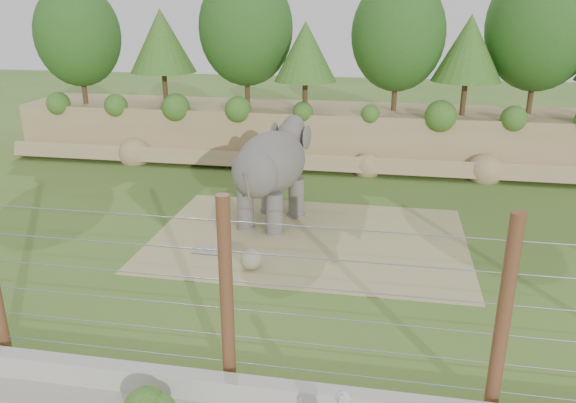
# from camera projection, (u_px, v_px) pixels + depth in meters

# --- Properties ---
(ground) EXTENTS (90.00, 90.00, 0.00)m
(ground) POSITION_uv_depth(u_px,v_px,m) (275.00, 280.00, 15.46)
(ground) COLOR #416625
(ground) RESTS_ON ground
(back_embankment) EXTENTS (30.00, 5.52, 8.77)m
(back_embankment) POSITION_uv_depth(u_px,v_px,m) (342.00, 77.00, 25.78)
(back_embankment) COLOR #978559
(back_embankment) RESTS_ON ground
(dirt_patch) EXTENTS (10.00, 7.00, 0.02)m
(dirt_patch) POSITION_uv_depth(u_px,v_px,m) (309.00, 238.00, 18.15)
(dirt_patch) COLOR tan
(dirt_patch) RESTS_ON ground
(drain_grate) EXTENTS (1.00, 0.60, 0.03)m
(drain_grate) POSITION_uv_depth(u_px,v_px,m) (210.00, 250.00, 17.22)
(drain_grate) COLOR #262628
(drain_grate) RESTS_ON dirt_patch
(elephant) EXTENTS (2.71, 4.43, 3.34)m
(elephant) POSITION_uv_depth(u_px,v_px,m) (271.00, 177.00, 18.93)
(elephant) COLOR #645D59
(elephant) RESTS_ON ground
(stone_ball) EXTENTS (0.62, 0.62, 0.62)m
(stone_ball) POSITION_uv_depth(u_px,v_px,m) (251.00, 259.00, 15.97)
(stone_ball) COLOR gray
(stone_ball) RESTS_ON dirt_patch
(retaining_wall) EXTENTS (26.00, 0.35, 0.50)m
(retaining_wall) POSITION_uv_depth(u_px,v_px,m) (223.00, 388.00, 10.74)
(retaining_wall) COLOR #AFACA3
(retaining_wall) RESTS_ON ground
(barrier_fence) EXTENTS (20.26, 0.26, 4.00)m
(barrier_fence) POSITION_uv_depth(u_px,v_px,m) (227.00, 295.00, 10.62)
(barrier_fence) COLOR brown
(barrier_fence) RESTS_ON ground
(walkway_shrub) EXTENTS (0.76, 0.76, 0.76)m
(walkway_shrub) POSITION_uv_depth(u_px,v_px,m) (156.00, 403.00, 10.12)
(walkway_shrub) COLOR #2A5B1C
(walkway_shrub) RESTS_ON walkway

